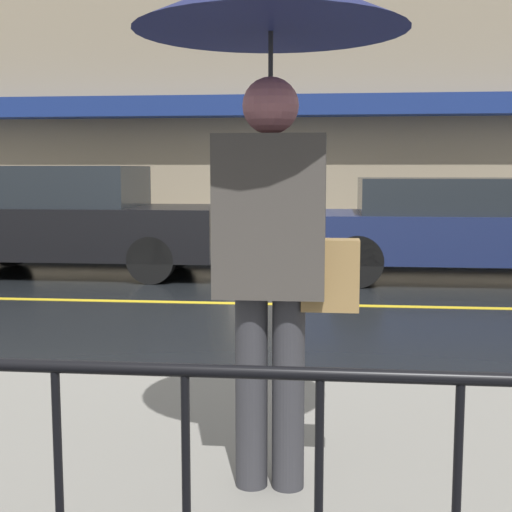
% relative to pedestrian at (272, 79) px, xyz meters
% --- Properties ---
extents(ground_plane, '(80.00, 80.00, 0.00)m').
position_rel_pedestrian_xyz_m(ground_plane, '(-1.01, 4.93, -1.89)').
color(ground_plane, black).
extents(sidewalk_near, '(28.00, 3.18, 0.14)m').
position_rel_pedestrian_xyz_m(sidewalk_near, '(-1.01, 0.16, -1.82)').
color(sidewalk_near, gray).
rests_on(sidewalk_near, ground_plane).
extents(sidewalk_far, '(28.00, 1.70, 0.14)m').
position_rel_pedestrian_xyz_m(sidewalk_far, '(-1.01, 8.96, -1.82)').
color(sidewalk_far, gray).
rests_on(sidewalk_far, ground_plane).
extents(lane_marking, '(25.20, 0.12, 0.01)m').
position_rel_pedestrian_xyz_m(lane_marking, '(-1.01, 4.93, -1.88)').
color(lane_marking, gold).
rests_on(lane_marking, ground_plane).
extents(building_storefront, '(28.00, 0.85, 5.71)m').
position_rel_pedestrian_xyz_m(building_storefront, '(-1.01, 9.93, 0.95)').
color(building_storefront, gray).
rests_on(building_storefront, ground_plane).
extents(pedestrian, '(1.12, 1.12, 2.19)m').
position_rel_pedestrian_xyz_m(pedestrian, '(0.00, 0.00, 0.00)').
color(pedestrian, '#333338').
rests_on(pedestrian, sidewalk_near).
extents(car_black, '(4.24, 1.70, 1.56)m').
position_rel_pedestrian_xyz_m(car_black, '(-3.47, 6.96, -1.10)').
color(car_black, black).
rests_on(car_black, ground_plane).
extents(car_navy, '(4.68, 1.74, 1.39)m').
position_rel_pedestrian_xyz_m(car_navy, '(2.00, 6.96, -1.16)').
color(car_navy, '#19234C').
rests_on(car_navy, ground_plane).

